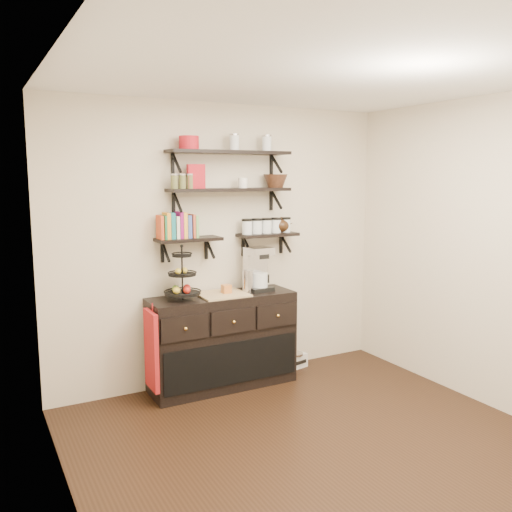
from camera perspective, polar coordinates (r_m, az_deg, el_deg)
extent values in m
plane|color=black|center=(4.28, 7.38, -19.78)|extent=(3.50, 3.50, 0.00)
cube|color=white|center=(3.83, 8.19, 18.63)|extent=(3.50, 3.50, 0.02)
cube|color=beige|center=(5.33, -3.36, 1.25)|extent=(3.50, 0.02, 2.70)
cube|color=beige|center=(3.15, -19.03, -4.26)|extent=(0.02, 3.50, 2.70)
cube|color=beige|center=(5.05, 24.06, 0.12)|extent=(0.02, 3.50, 2.70)
cube|color=black|center=(5.17, -2.80, 10.87)|extent=(1.20, 0.27, 0.03)
cube|color=black|center=(5.07, -8.77, 9.52)|extent=(0.02, 0.03, 0.20)
cube|color=black|center=(5.51, 1.62, 9.53)|extent=(0.02, 0.03, 0.20)
cube|color=black|center=(5.16, -2.77, 6.98)|extent=(1.20, 0.27, 0.03)
cube|color=black|center=(5.08, -8.68, 5.57)|extent=(0.02, 0.03, 0.20)
cube|color=black|center=(5.52, 1.60, 5.89)|extent=(0.02, 0.03, 0.20)
cube|color=black|center=(5.04, -7.10, 1.76)|extent=(0.60, 0.25, 0.03)
cube|color=black|center=(5.08, -9.84, 0.45)|extent=(0.02, 0.03, 0.20)
cube|color=black|center=(5.24, -5.27, 0.77)|extent=(0.03, 0.03, 0.20)
cube|color=black|center=(5.40, 1.25, 2.26)|extent=(0.60, 0.25, 0.03)
cube|color=black|center=(5.40, -1.36, 1.04)|extent=(0.03, 0.03, 0.20)
cube|color=black|center=(5.61, 2.64, 1.32)|extent=(0.02, 0.03, 0.20)
cube|color=#C14520|center=(4.94, -9.94, 2.91)|extent=(0.02, 0.15, 0.20)
cube|color=#1C6739|center=(4.95, -9.58, 3.16)|extent=(0.03, 0.15, 0.24)
cube|color=orange|center=(4.97, -9.16, 3.01)|extent=(0.04, 0.15, 0.21)
cube|color=#186F7B|center=(4.98, -8.77, 3.26)|extent=(0.03, 0.15, 0.25)
cube|color=#F0E4C7|center=(4.99, -8.40, 3.11)|extent=(0.03, 0.15, 0.22)
cube|color=#851361|center=(5.00, -7.97, 3.36)|extent=(0.04, 0.15, 0.26)
cube|color=gold|center=(5.02, -7.56, 3.21)|extent=(0.03, 0.15, 0.23)
cube|color=#3951A1|center=(5.03, -7.18, 3.06)|extent=(0.03, 0.15, 0.20)
cube|color=#B6492D|center=(5.04, -6.75, 3.31)|extent=(0.04, 0.15, 0.24)
cube|color=#65A055|center=(5.06, -6.33, 3.16)|extent=(0.03, 0.15, 0.21)
cylinder|color=silver|center=(5.28, -0.95, 3.00)|extent=(0.10, 0.10, 0.13)
cylinder|color=silver|center=(5.33, 0.10, 3.06)|extent=(0.10, 0.10, 0.13)
cylinder|color=silver|center=(5.39, 1.13, 3.11)|extent=(0.10, 0.10, 0.13)
cylinder|color=silver|center=(5.44, 2.14, 3.16)|extent=(0.10, 0.10, 0.13)
cylinder|color=silver|center=(5.50, 3.13, 3.21)|extent=(0.10, 0.10, 0.13)
cube|color=black|center=(5.25, -3.56, -8.92)|extent=(1.40, 0.45, 0.90)
cube|color=tan|center=(5.13, -3.60, -4.04)|extent=(0.45, 0.41, 0.02)
sphere|color=gold|center=(4.78, -7.42, -7.60)|extent=(0.04, 0.04, 0.04)
sphere|color=gold|center=(4.96, -2.34, -6.95)|extent=(0.04, 0.04, 0.04)
sphere|color=gold|center=(5.17, 2.34, -6.30)|extent=(0.04, 0.04, 0.04)
cylinder|color=black|center=(4.94, -7.77, -1.84)|extent=(0.02, 0.02, 0.48)
cylinder|color=black|center=(4.98, -7.73, -3.91)|extent=(0.33, 0.33, 0.01)
cylinder|color=black|center=(4.94, -7.77, -1.95)|extent=(0.25, 0.25, 0.02)
cylinder|color=black|center=(4.91, -7.81, 0.04)|extent=(0.17, 0.17, 0.02)
sphere|color=#B21914|center=(5.02, -7.28, -3.34)|extent=(0.07, 0.07, 0.07)
sphere|color=gold|center=(4.92, -8.20, -1.60)|extent=(0.06, 0.06, 0.06)
cube|color=#B8662A|center=(5.14, -3.14, -3.46)|extent=(0.08, 0.08, 0.08)
cube|color=black|center=(5.31, 0.31, -3.46)|extent=(0.25, 0.23, 0.04)
cube|color=silver|center=(5.34, -0.07, -1.42)|extent=(0.24, 0.10, 0.36)
cube|color=silver|center=(5.24, 0.32, 0.52)|extent=(0.25, 0.23, 0.07)
cylinder|color=silver|center=(5.27, 0.43, -2.54)|extent=(0.16, 0.16, 0.14)
cylinder|color=silver|center=(5.21, -0.84, -2.69)|extent=(0.11, 0.11, 0.22)
cube|color=maroon|center=(4.90, -10.95, -9.72)|extent=(0.04, 0.30, 0.70)
cube|color=silver|center=(5.85, 4.07, -10.98)|extent=(0.29, 0.19, 0.14)
cylinder|color=silver|center=(5.83, 4.08, -10.22)|extent=(0.21, 0.21, 0.02)
cube|color=black|center=(5.79, 4.46, -11.18)|extent=(0.23, 0.06, 0.04)
cube|color=#AE131F|center=(5.02, -6.34, 8.32)|extent=(0.16, 0.07, 0.22)
cylinder|color=white|center=(5.22, -1.40, 7.70)|extent=(0.09, 0.09, 0.10)
cylinder|color=#AE131F|center=(5.01, -7.08, 11.75)|extent=(0.18, 0.18, 0.12)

